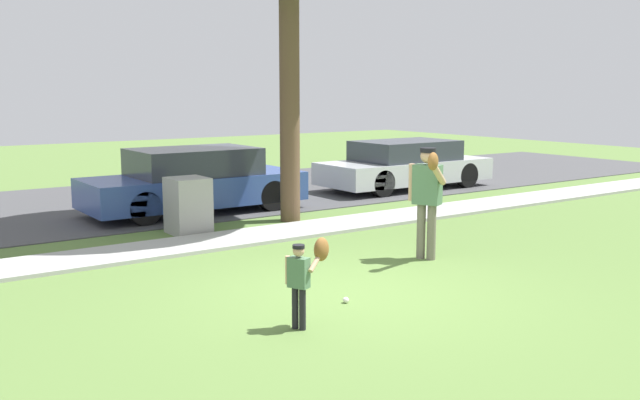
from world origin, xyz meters
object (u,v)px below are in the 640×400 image
object	(u,v)px
utility_cabinet	(188,206)
parked_sedan_silver	(405,165)
parked_wagon_blue	(194,181)
person_child	(306,269)
baseball	(346,300)
person_adult	(427,190)

from	to	relation	value
utility_cabinet	parked_sedan_silver	distance (m)	7.25
parked_wagon_blue	parked_sedan_silver	distance (m)	5.96
utility_cabinet	parked_sedan_silver	world-z (taller)	parked_sedan_silver
person_child	parked_sedan_silver	bearing A→B (deg)	17.66
baseball	person_adult	bearing A→B (deg)	24.63
utility_cabinet	parked_sedan_silver	size ratio (longest dim) A/B	0.22
person_adult	parked_sedan_silver	distance (m)	7.68
baseball	utility_cabinet	bearing A→B (deg)	87.40
person_adult	baseball	size ratio (longest dim) A/B	22.80
person_adult	person_child	size ratio (longest dim) A/B	1.73
person_adult	baseball	world-z (taller)	person_adult
person_adult	person_child	xyz separation A→B (m)	(-3.20, -1.52, -0.41)
person_child	baseball	size ratio (longest dim) A/B	13.15
person_adult	baseball	xyz separation A→B (m)	(-2.32, -1.06, -1.02)
person_adult	parked_wagon_blue	distance (m)	5.89
baseball	parked_sedan_silver	xyz separation A→B (m)	(7.19, 6.98, 0.58)
person_child	utility_cabinet	xyz separation A→B (m)	(1.11, 5.41, -0.15)
utility_cabinet	parked_wagon_blue	xyz separation A→B (m)	(1.01, 1.89, 0.16)
baseball	parked_wagon_blue	bearing A→B (deg)	79.80
parked_sedan_silver	person_adult	bearing A→B (deg)	50.58
person_child	parked_wagon_blue	xyz separation A→B (m)	(2.12, 7.30, 0.02)
utility_cabinet	person_adult	bearing A→B (deg)	-61.69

